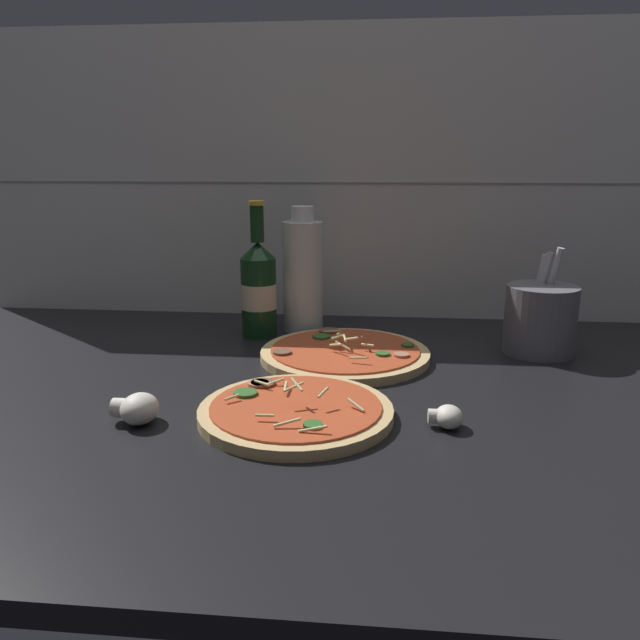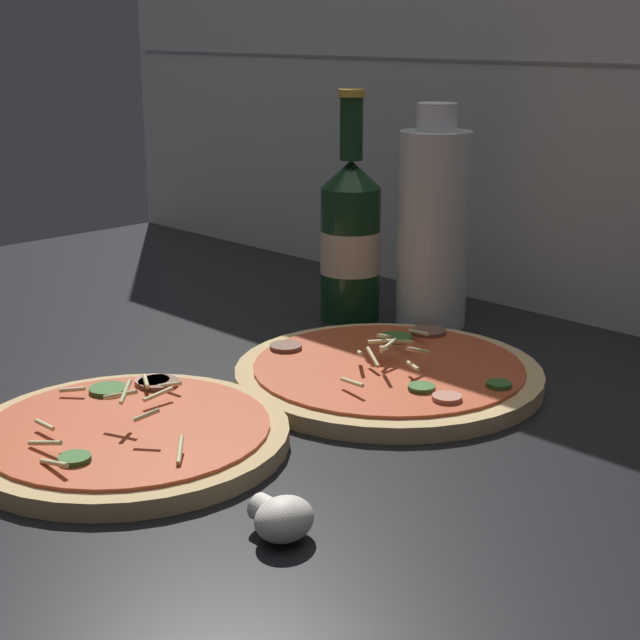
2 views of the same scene
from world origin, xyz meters
The scene contains 9 objects.
counter_slab centered at (0.00, 0.00, 1.25)cm, with size 160.00×90.00×2.50cm.
tile_backsplash centered at (0.00, 45.50, 30.00)cm, with size 160.00×1.13×60.00cm.
pizza_near centered at (-6.09, -8.88, 3.36)cm, with size 25.02×25.02×5.14cm.
pizza_far centered at (-1.22, 15.99, 3.35)cm, with size 28.00×28.00×4.66cm.
beer_bottle centered at (-17.98, 28.42, 11.63)cm, with size 6.59×6.59×24.94cm.
oil_bottle centered at (-10.30, 33.09, 13.39)cm, with size 7.61×7.61×23.68cm.
mushroom_left centered at (-25.52, -12.56, 4.42)cm, with size 5.77×5.49×3.84cm.
mushroom_right centered at (12.95, -10.16, 3.92)cm, with size 4.26×4.06×2.84cm.
utensil_crock centered at (31.47, 22.66, 8.47)cm, with size 11.87×11.87×17.96cm.
Camera 1 is at (4.35, -82.56, 34.73)cm, focal length 35.00 mm.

